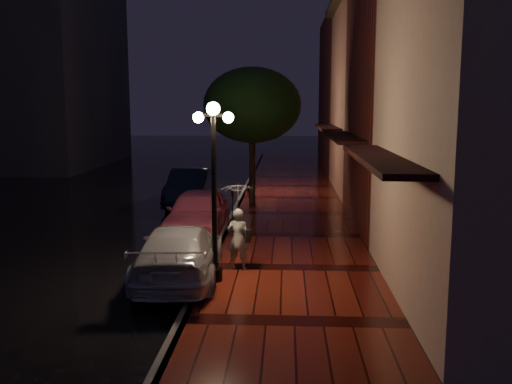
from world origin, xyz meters
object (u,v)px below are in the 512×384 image
at_px(streetlamp_far, 251,142).
at_px(navy_car, 190,187).
at_px(woman_with_umbrella, 238,213).
at_px(parking_meter, 233,204).
at_px(pink_car, 197,212).
at_px(silver_car, 179,253).
at_px(streetlamp_near, 214,181).
at_px(street_tree, 252,108).

height_order(streetlamp_far, navy_car, streetlamp_far).
relative_size(woman_with_umbrella, parking_meter, 1.95).
xyz_separation_m(pink_car, silver_car, (0.34, -5.02, -0.07)).
distance_m(streetlamp_far, parking_meter, 7.44).
relative_size(streetlamp_near, silver_car, 0.88).
bearing_deg(parking_meter, navy_car, 133.25).
bearing_deg(woman_with_umbrella, silver_car, 32.15).
distance_m(streetlamp_far, street_tree, 3.44).
bearing_deg(streetlamp_far, parking_meter, -91.58).
xyz_separation_m(navy_car, parking_meter, (2.31, -4.46, 0.06)).
bearing_deg(navy_car, silver_car, -82.71).
distance_m(streetlamp_near, woman_with_umbrella, 1.47).
height_order(street_tree, parking_meter, street_tree).
xyz_separation_m(navy_car, woman_with_umbrella, (2.99, -10.23, 0.85)).
xyz_separation_m(silver_car, woman_with_umbrella, (1.44, 0.57, 0.93)).
height_order(streetlamp_far, woman_with_umbrella, streetlamp_far).
bearing_deg(woman_with_umbrella, navy_car, -63.16).
distance_m(streetlamp_far, silver_car, 13.74).
height_order(streetlamp_far, pink_car, streetlamp_far).
relative_size(street_tree, parking_meter, 5.02).
bearing_deg(parking_meter, streetlamp_far, 104.32).
height_order(streetlamp_far, silver_car, streetlamp_far).
distance_m(streetlamp_near, streetlamp_far, 14.00).
relative_size(streetlamp_near, woman_with_umbrella, 1.92).
distance_m(navy_car, silver_car, 10.91).
xyz_separation_m(streetlamp_far, parking_meter, (-0.20, -7.23, -1.75)).
bearing_deg(silver_car, parking_meter, -100.35).
bearing_deg(silver_car, woman_with_umbrella, -161.99).
bearing_deg(street_tree, pink_car, -105.60).
height_order(silver_car, woman_with_umbrella, woman_with_umbrella).
height_order(pink_car, woman_with_umbrella, woman_with_umbrella).
bearing_deg(streetlamp_far, streetlamp_near, -90.00).
distance_m(navy_car, woman_with_umbrella, 10.69).
xyz_separation_m(streetlamp_far, street_tree, (0.26, -3.01, 1.64)).
bearing_deg(silver_car, streetlamp_near, 152.11).
bearing_deg(streetlamp_far, street_tree, -85.09).
distance_m(street_tree, navy_car, 4.43).
relative_size(streetlamp_far, woman_with_umbrella, 1.92).
distance_m(streetlamp_near, silver_car, 2.16).
bearing_deg(navy_car, street_tree, -5.84).
distance_m(streetlamp_near, parking_meter, 6.99).
bearing_deg(streetlamp_near, streetlamp_far, 90.00).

